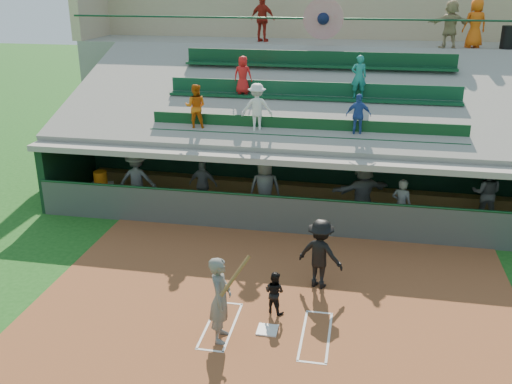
% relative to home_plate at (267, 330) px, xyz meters
% --- Properties ---
extents(ground, '(100.00, 100.00, 0.00)m').
position_rel_home_plate_xyz_m(ground, '(0.00, 0.00, -0.04)').
color(ground, '#174B15').
rests_on(ground, ground).
extents(dirt_slab, '(11.00, 9.00, 0.02)m').
position_rel_home_plate_xyz_m(dirt_slab, '(0.00, 0.50, -0.03)').
color(dirt_slab, brown).
rests_on(dirt_slab, ground).
extents(home_plate, '(0.43, 0.43, 0.03)m').
position_rel_home_plate_xyz_m(home_plate, '(0.00, 0.00, 0.00)').
color(home_plate, silver).
rests_on(home_plate, dirt_slab).
extents(batters_box_chalk, '(2.65, 1.85, 0.01)m').
position_rel_home_plate_xyz_m(batters_box_chalk, '(0.00, 0.00, -0.01)').
color(batters_box_chalk, white).
rests_on(batters_box_chalk, dirt_slab).
extents(dugout_floor, '(16.00, 3.50, 0.04)m').
position_rel_home_plate_xyz_m(dugout_floor, '(0.00, 6.75, -0.02)').
color(dugout_floor, gray).
rests_on(dugout_floor, ground).
extents(concourse_slab, '(20.00, 3.00, 4.60)m').
position_rel_home_plate_xyz_m(concourse_slab, '(0.00, 13.50, 2.26)').
color(concourse_slab, gray).
rests_on(concourse_slab, ground).
extents(grandstand, '(20.40, 10.40, 7.80)m').
position_rel_home_plate_xyz_m(grandstand, '(-0.01, 10.51, 2.23)').
color(grandstand, '#484C47').
rests_on(grandstand, ground).
extents(batter_at_plate, '(0.88, 0.77, 1.95)m').
position_rel_home_plate_xyz_m(batter_at_plate, '(-0.89, -0.45, 0.92)').
color(batter_at_plate, '#535550').
rests_on(batter_at_plate, dirt_slab).
extents(catcher, '(0.59, 0.54, 0.99)m').
position_rel_home_plate_xyz_m(catcher, '(0.02, 0.75, 0.48)').
color(catcher, black).
rests_on(catcher, dirt_slab).
extents(home_umpire, '(1.27, 0.97, 1.73)m').
position_rel_home_plate_xyz_m(home_umpire, '(0.91, 2.08, 0.85)').
color(home_umpire, black).
rests_on(home_umpire, dirt_slab).
extents(dugout_bench, '(15.01, 0.84, 0.45)m').
position_rel_home_plate_xyz_m(dugout_bench, '(-0.21, 7.94, 0.23)').
color(dugout_bench, olive).
rests_on(dugout_bench, dugout_floor).
extents(white_table, '(0.94, 0.85, 0.68)m').
position_rel_home_plate_xyz_m(white_table, '(-6.53, 6.03, 0.34)').
color(white_table, silver).
rests_on(white_table, dugout_floor).
extents(water_cooler, '(0.43, 0.43, 0.43)m').
position_rel_home_plate_xyz_m(water_cooler, '(-6.56, 6.08, 0.90)').
color(water_cooler, orange).
rests_on(water_cooler, white_table).
extents(dugout_player_a, '(1.27, 0.81, 1.87)m').
position_rel_home_plate_xyz_m(dugout_player_a, '(-5.28, 6.05, 0.94)').
color(dugout_player_a, '#525550').
rests_on(dugout_player_a, dugout_floor).
extents(dugout_player_b, '(0.95, 0.44, 1.59)m').
position_rel_home_plate_xyz_m(dugout_player_b, '(-3.19, 6.37, 0.80)').
color(dugout_player_b, '#60625D').
rests_on(dugout_player_b, dugout_floor).
extents(dugout_player_c, '(1.03, 0.77, 1.93)m').
position_rel_home_plate_xyz_m(dugout_player_c, '(-1.10, 5.93, 0.97)').
color(dugout_player_c, '#51524E').
rests_on(dugout_player_c, dugout_floor).
extents(dugout_player_d, '(1.89, 1.36, 1.97)m').
position_rel_home_plate_xyz_m(dugout_player_d, '(1.83, 6.11, 0.99)').
color(dugout_player_d, '#51534E').
rests_on(dugout_player_d, dugout_floor).
extents(dugout_player_e, '(0.68, 0.57, 1.60)m').
position_rel_home_plate_xyz_m(dugout_player_e, '(2.95, 5.72, 0.81)').
color(dugout_player_e, '#61645E').
rests_on(dugout_player_e, dugout_floor).
extents(dugout_player_f, '(0.97, 0.82, 1.77)m').
position_rel_home_plate_xyz_m(dugout_player_f, '(5.51, 7.00, 0.89)').
color(dugout_player_f, '#595B56').
rests_on(dugout_player_f, dugout_floor).
extents(trash_bin, '(0.54, 0.54, 0.81)m').
position_rel_home_plate_xyz_m(trash_bin, '(6.67, 12.45, 4.97)').
color(trash_bin, black).
rests_on(trash_bin, concourse_slab).
extents(concourse_staff_a, '(1.13, 0.73, 1.78)m').
position_rel_home_plate_xyz_m(concourse_staff_a, '(-2.49, 13.14, 5.46)').
color(concourse_staff_a, '#A91F13').
rests_on(concourse_staff_a, concourse_slab).
extents(concourse_staff_b, '(0.96, 0.75, 1.73)m').
position_rel_home_plate_xyz_m(concourse_staff_b, '(5.48, 12.57, 5.43)').
color(concourse_staff_b, '#E9580D').
rests_on(concourse_staff_b, concourse_slab).
extents(concourse_staff_c, '(1.65, 0.86, 1.69)m').
position_rel_home_plate_xyz_m(concourse_staff_c, '(4.58, 12.30, 5.41)').
color(concourse_staff_c, tan).
rests_on(concourse_staff_c, concourse_slab).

